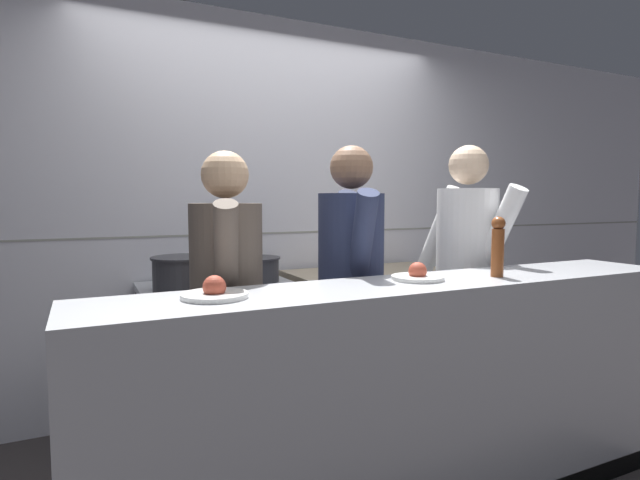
{
  "coord_description": "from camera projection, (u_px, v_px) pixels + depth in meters",
  "views": [
    {
      "loc": [
        -1.18,
        -1.94,
        1.38
      ],
      "look_at": [
        0.03,
        0.6,
        1.15
      ],
      "focal_mm": 28.0,
      "sensor_mm": 36.0,
      "label": 1
    }
  ],
  "objects": [
    {
      "name": "sauce_pot",
      "position": [
        255.0,
        268.0,
        3.06
      ],
      "size": [
        0.31,
        0.31,
        0.15
      ],
      "color": "#2D2D33",
      "rests_on": "oven_range"
    },
    {
      "name": "chef_sous",
      "position": [
        351.0,
        290.0,
        2.56
      ],
      "size": [
        0.41,
        0.72,
        1.65
      ],
      "rotation": [
        0.0,
        0.0,
        -0.27
      ],
      "color": "black",
      "rests_on": "ground_plane"
    },
    {
      "name": "chef_line",
      "position": [
        466.0,
        276.0,
        2.88
      ],
      "size": [
        0.4,
        0.74,
        1.69
      ],
      "rotation": [
        0.0,
        0.0,
        0.19
      ],
      "color": "black",
      "rests_on": "ground_plane"
    },
    {
      "name": "plated_dish_appetiser",
      "position": [
        418.0,
        275.0,
        2.19
      ],
      "size": [
        0.23,
        0.23,
        0.08
      ],
      "color": "white",
      "rests_on": "pass_counter"
    },
    {
      "name": "stock_pot",
      "position": [
        183.0,
        272.0,
        2.77
      ],
      "size": [
        0.34,
        0.34,
        0.19
      ],
      "color": "#2D2D33",
      "rests_on": "oven_range"
    },
    {
      "name": "pepper_mill",
      "position": [
        498.0,
        245.0,
        2.27
      ],
      "size": [
        0.06,
        0.06,
        0.28
      ],
      "color": "brown",
      "rests_on": "pass_counter"
    },
    {
      "name": "oven_range",
      "position": [
        221.0,
        359.0,
        2.95
      ],
      "size": [
        0.9,
        0.71,
        0.88
      ],
      "color": "#232326",
      "rests_on": "ground_plane"
    },
    {
      "name": "plated_dish_main",
      "position": [
        215.0,
        292.0,
        1.79
      ],
      "size": [
        0.24,
        0.24,
        0.08
      ],
      "color": "white",
      "rests_on": "pass_counter"
    },
    {
      "name": "chef_head_cook",
      "position": [
        227.0,
        309.0,
        2.25
      ],
      "size": [
        0.4,
        0.69,
        1.59
      ],
      "rotation": [
        0.0,
        0.0,
        -0.26
      ],
      "color": "black",
      "rests_on": "ground_plane"
    },
    {
      "name": "wall_back_tiled",
      "position": [
        271.0,
        211.0,
        3.44
      ],
      "size": [
        8.0,
        0.06,
        2.6
      ],
      "color": "silver",
      "rests_on": "ground_plane"
    },
    {
      "name": "prep_counter",
      "position": [
        372.0,
        337.0,
        3.4
      ],
      "size": [
        1.1,
        0.65,
        0.9
      ],
      "color": "gray",
      "rests_on": "ground_plane"
    },
    {
      "name": "pass_counter",
      "position": [
        417.0,
        399.0,
        2.18
      ],
      "size": [
        2.79,
        0.45,
        1.03
      ],
      "color": "#B7BABF",
      "rests_on": "ground_plane"
    }
  ]
}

